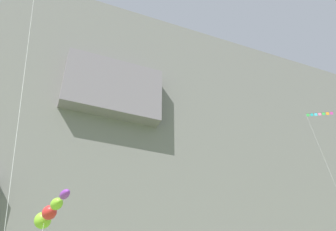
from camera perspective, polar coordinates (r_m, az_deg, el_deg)
name	(u,v)px	position (r m, az deg, el deg)	size (l,w,h in m)	color
cliff_face	(89,171)	(63.81, -12.37, -8.57)	(180.00, 27.61, 55.54)	slate
kite_banner_upper_right	(324,128)	(51.64, 23.45, -1.86)	(4.48, 5.60, 29.22)	black
kite_windsock_mid_left	(49,213)	(15.25, -18.37, -14.50)	(1.04, 6.09, 6.67)	#8CCC33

